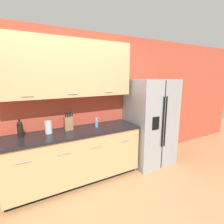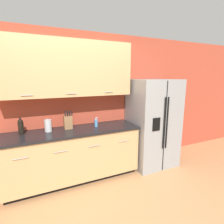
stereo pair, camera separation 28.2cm
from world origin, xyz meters
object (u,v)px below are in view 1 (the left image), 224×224
(refrigerator, at_px, (150,122))
(soap_dispenser, at_px, (96,123))
(steel_canister, at_px, (48,127))
(wine_bottle, at_px, (20,129))
(knife_block, at_px, (68,123))

(refrigerator, distance_m, soap_dispenser, 1.19)
(refrigerator, distance_m, steel_canister, 2.00)
(refrigerator, relative_size, wine_bottle, 6.52)
(wine_bottle, relative_size, steel_canister, 1.25)
(refrigerator, xyz_separation_m, wine_bottle, (-2.39, 0.17, 0.17))
(soap_dispenser, bearing_deg, steel_canister, 175.72)
(knife_block, relative_size, steel_canister, 1.49)
(soap_dispenser, bearing_deg, wine_bottle, 176.09)
(wine_bottle, relative_size, soap_dispenser, 1.57)
(knife_block, distance_m, soap_dispenser, 0.49)
(knife_block, xyz_separation_m, soap_dispenser, (0.48, -0.08, -0.05))
(knife_block, distance_m, steel_canister, 0.33)
(knife_block, relative_size, soap_dispenser, 1.87)
(knife_block, height_order, soap_dispenser, knife_block)
(knife_block, xyz_separation_m, wine_bottle, (-0.73, 0.00, 0.00))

